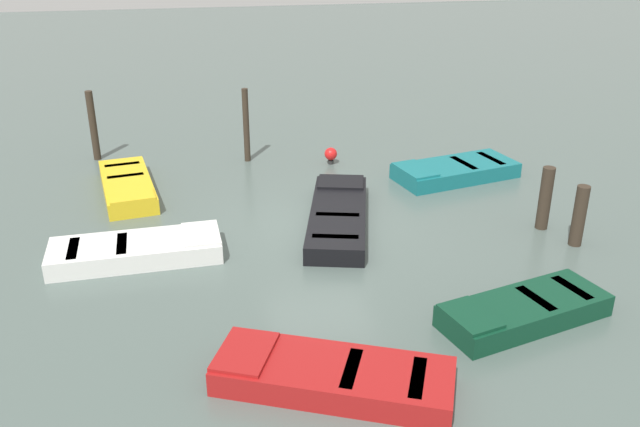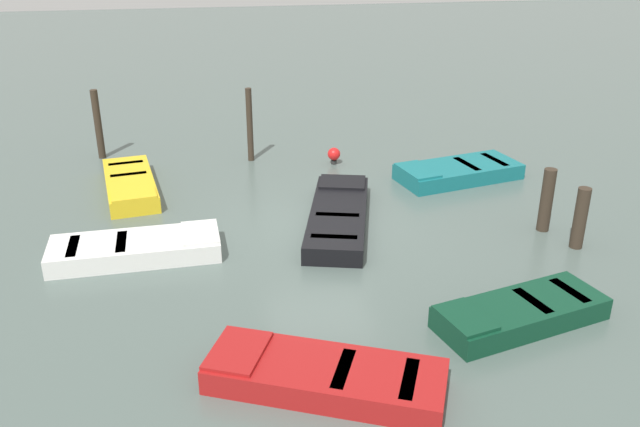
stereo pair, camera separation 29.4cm
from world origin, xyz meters
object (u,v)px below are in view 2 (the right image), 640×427
at_px(rowboat_black, 338,216).
at_px(rowboat_yellow, 130,184).
at_px(rowboat_white, 137,248).
at_px(mooring_piling_near_right, 98,124).
at_px(rowboat_teal, 458,171).
at_px(mooring_piling_center, 250,125).
at_px(mooring_piling_far_left, 580,218).
at_px(rowboat_red, 324,375).
at_px(mooring_piling_near_left, 547,200).
at_px(rowboat_dark_green, 520,313).
at_px(marker_buoy, 334,154).

xyz_separation_m(rowboat_black, rowboat_yellow, (2.81, 4.88, 0.00)).
bearing_deg(rowboat_black, rowboat_white, 116.18).
bearing_deg(rowboat_yellow, mooring_piling_near_right, -169.44).
relative_size(rowboat_teal, mooring_piling_center, 1.66).
xyz_separation_m(rowboat_white, mooring_piling_far_left, (-1.11, -9.25, 0.46)).
height_order(rowboat_red, mooring_piling_near_left, mooring_piling_near_left).
bearing_deg(mooring_piling_near_right, rowboat_yellow, -160.23).
height_order(rowboat_white, mooring_piling_near_left, mooring_piling_near_left).
bearing_deg(rowboat_teal, mooring_piling_center, -37.55).
relative_size(rowboat_white, mooring_piling_center, 1.66).
bearing_deg(rowboat_yellow, rowboat_black, 50.83).
xyz_separation_m(rowboat_teal, mooring_piling_far_left, (-4.30, -1.09, 0.46)).
height_order(rowboat_black, rowboat_dark_green, same).
xyz_separation_m(rowboat_white, mooring_piling_center, (5.65, -2.80, 0.84)).
distance_m(rowboat_white, rowboat_red, 5.72).
bearing_deg(mooring_piling_near_left, rowboat_teal, 13.03).
relative_size(mooring_piling_near_right, mooring_piling_near_left, 1.38).
distance_m(rowboat_white, mooring_piling_near_right, 6.82).
relative_size(rowboat_black, rowboat_yellow, 1.24).
bearing_deg(rowboat_white, rowboat_black, 8.77).
height_order(rowboat_black, mooring_piling_near_left, mooring_piling_near_left).
bearing_deg(rowboat_dark_green, rowboat_black, -77.97).
bearing_deg(rowboat_white, marker_buoy, 41.34).
height_order(rowboat_yellow, mooring_piling_near_right, mooring_piling_near_right).
distance_m(rowboat_dark_green, marker_buoy, 8.76).
distance_m(rowboat_teal, rowboat_black, 4.37).
height_order(rowboat_white, mooring_piling_far_left, mooring_piling_far_left).
relative_size(rowboat_dark_green, mooring_piling_near_right, 1.61).
xyz_separation_m(rowboat_yellow, mooring_piling_far_left, (-4.82, -9.68, 0.46)).
bearing_deg(rowboat_white, mooring_piling_far_left, -9.46).
xyz_separation_m(mooring_piling_near_left, mooring_piling_far_left, (-0.92, -0.30, -0.05)).
distance_m(rowboat_red, rowboat_dark_green, 3.84).
relative_size(rowboat_teal, mooring_piling_near_left, 2.40).
bearing_deg(mooring_piling_far_left, rowboat_yellow, 63.56).
relative_size(rowboat_white, rowboat_dark_green, 1.08).
distance_m(rowboat_dark_green, mooring_piling_near_right, 13.20).
xyz_separation_m(rowboat_red, marker_buoy, (9.74, -2.02, 0.07)).
distance_m(rowboat_black, mooring_piling_near_left, 4.66).
bearing_deg(mooring_piling_near_right, rowboat_black, -133.98).
xyz_separation_m(mooring_piling_center, mooring_piling_far_left, (-6.76, -6.44, -0.38)).
xyz_separation_m(rowboat_dark_green, marker_buoy, (8.61, 1.65, 0.07)).
height_order(mooring_piling_near_left, marker_buoy, mooring_piling_near_left).
bearing_deg(rowboat_white, rowboat_red, -59.93).
bearing_deg(rowboat_black, mooring_piling_far_left, -97.86).
bearing_deg(rowboat_dark_green, rowboat_white, -43.36).
xyz_separation_m(rowboat_red, rowboat_black, (5.71, -1.35, -0.00)).
bearing_deg(mooring_piling_near_left, mooring_piling_center, 46.44).
relative_size(rowboat_yellow, mooring_piling_far_left, 2.53).
relative_size(mooring_piling_near_left, mooring_piling_far_left, 1.08).
distance_m(rowboat_teal, rowboat_red, 9.48).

